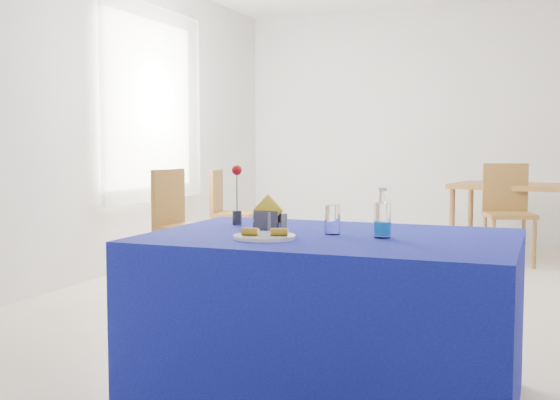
{
  "coord_description": "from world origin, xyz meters",
  "views": [
    {
      "loc": [
        1.14,
        -5.11,
        1.16
      ],
      "look_at": [
        0.06,
        -2.29,
        0.92
      ],
      "focal_mm": 45.0,
      "sensor_mm": 36.0,
      "label": 1
    }
  ],
  "objects_px": {
    "plate": "(264,237)",
    "chair_win_b": "(226,207)",
    "chair_win_a": "(179,218)",
    "chair_bg_left": "(507,206)",
    "water_bottle": "(382,221)",
    "blue_table": "(331,319)",
    "oak_table": "(520,191)"
  },
  "relations": [
    {
      "from": "plate",
      "to": "chair_win_b",
      "type": "relative_size",
      "value": 0.3
    },
    {
      "from": "oak_table",
      "to": "chair_bg_left",
      "type": "distance_m",
      "value": 0.54
    },
    {
      "from": "plate",
      "to": "blue_table",
      "type": "height_order",
      "value": "plate"
    },
    {
      "from": "chair_bg_left",
      "to": "chair_win_b",
      "type": "bearing_deg",
      "value": 176.1
    },
    {
      "from": "blue_table",
      "to": "chair_bg_left",
      "type": "relative_size",
      "value": 1.64
    },
    {
      "from": "water_bottle",
      "to": "oak_table",
      "type": "xyz_separation_m",
      "value": [
        0.4,
        4.68,
        -0.15
      ]
    },
    {
      "from": "chair_bg_left",
      "to": "chair_win_a",
      "type": "distance_m",
      "value": 3.2
    },
    {
      "from": "blue_table",
      "to": "chair_win_b",
      "type": "xyz_separation_m",
      "value": [
        -2.19,
        3.53,
        0.14
      ]
    },
    {
      "from": "plate",
      "to": "water_bottle",
      "type": "xyz_separation_m",
      "value": [
        0.46,
        0.21,
        0.06
      ]
    },
    {
      "from": "chair_bg_left",
      "to": "chair_win_b",
      "type": "distance_m",
      "value": 2.79
    },
    {
      "from": "chair_bg_left",
      "to": "water_bottle",
      "type": "bearing_deg",
      "value": -110.89
    },
    {
      "from": "blue_table",
      "to": "chair_bg_left",
      "type": "bearing_deg",
      "value": 82.68
    },
    {
      "from": "water_bottle",
      "to": "blue_table",
      "type": "bearing_deg",
      "value": 177.34
    },
    {
      "from": "oak_table",
      "to": "chair_win_a",
      "type": "xyz_separation_m",
      "value": [
        -2.59,
        -2.51,
        -0.13
      ]
    },
    {
      "from": "blue_table",
      "to": "oak_table",
      "type": "xyz_separation_m",
      "value": [
        0.63,
        4.67,
        0.3
      ]
    },
    {
      "from": "plate",
      "to": "chair_win_b",
      "type": "xyz_separation_m",
      "value": [
        -1.96,
        3.75,
        -0.25
      ]
    },
    {
      "from": "water_bottle",
      "to": "chair_win_a",
      "type": "relative_size",
      "value": 0.23
    },
    {
      "from": "plate",
      "to": "chair_bg_left",
      "type": "height_order",
      "value": "chair_bg_left"
    },
    {
      "from": "oak_table",
      "to": "chair_win_a",
      "type": "height_order",
      "value": "chair_win_a"
    },
    {
      "from": "oak_table",
      "to": "chair_bg_left",
      "type": "bearing_deg",
      "value": -100.24
    },
    {
      "from": "water_bottle",
      "to": "chair_bg_left",
      "type": "distance_m",
      "value": 4.18
    },
    {
      "from": "chair_win_a",
      "to": "chair_bg_left",
      "type": "bearing_deg",
      "value": -45.86
    },
    {
      "from": "blue_table",
      "to": "oak_table",
      "type": "relative_size",
      "value": 1.12
    },
    {
      "from": "plate",
      "to": "water_bottle",
      "type": "bearing_deg",
      "value": 24.35
    },
    {
      "from": "chair_win_b",
      "to": "plate",
      "type": "bearing_deg",
      "value": -163.76
    },
    {
      "from": "blue_table",
      "to": "water_bottle",
      "type": "distance_m",
      "value": 0.51
    },
    {
      "from": "oak_table",
      "to": "chair_win_b",
      "type": "relative_size",
      "value": 1.58
    },
    {
      "from": "blue_table",
      "to": "water_bottle",
      "type": "xyz_separation_m",
      "value": [
        0.23,
        -0.01,
        0.45
      ]
    },
    {
      "from": "oak_table",
      "to": "chair_win_b",
      "type": "distance_m",
      "value": 3.04
    },
    {
      "from": "water_bottle",
      "to": "chair_win_a",
      "type": "height_order",
      "value": "water_bottle"
    },
    {
      "from": "plate",
      "to": "chair_win_a",
      "type": "relative_size",
      "value": 0.28
    },
    {
      "from": "plate",
      "to": "chair_bg_left",
      "type": "bearing_deg",
      "value": 80.09
    }
  ]
}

